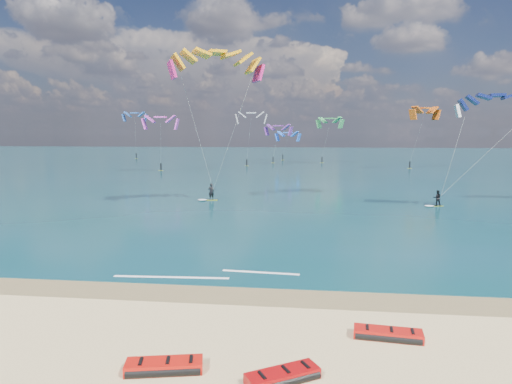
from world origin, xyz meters
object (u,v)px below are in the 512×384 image
packed_kite_left (164,371)px  packed_kite_mid (388,338)px  kitesurfer_far (469,142)px  kitesurfer_main (214,120)px  packed_kite_right (283,381)px

packed_kite_left → packed_kite_mid: packed_kite_left is taller
packed_kite_mid → kitesurfer_far: size_ratio=0.22×
packed_kite_mid → kitesurfer_main: 32.00m
kitesurfer_far → packed_kite_mid: bearing=-131.4°
packed_kite_left → kitesurfer_far: size_ratio=0.21×
packed_kite_mid → packed_kite_right: bearing=-131.3°
packed_kite_mid → kitesurfer_main: (-12.18, 28.37, 8.40)m
packed_kite_right → kitesurfer_far: 35.71m
packed_kite_right → kitesurfer_far: size_ratio=0.20×
kitesurfer_main → kitesurfer_far: 23.96m
kitesurfer_far → packed_kite_right: bearing=-134.7°
packed_kite_left → kitesurfer_main: size_ratio=0.16×
packed_kite_right → kitesurfer_far: (15.20, 31.70, 6.29)m
packed_kite_left → kitesurfer_main: 32.95m
packed_kite_mid → packed_kite_left: bearing=-150.3°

